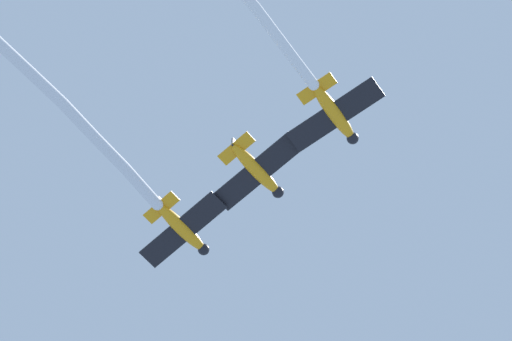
% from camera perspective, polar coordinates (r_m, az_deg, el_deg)
% --- Properties ---
extents(airplane_lead, '(5.01, 6.70, 1.67)m').
position_cam_1_polar(airplane_lead, '(76.11, 3.78, 2.73)').
color(airplane_lead, orange).
extents(airplane_left_wing, '(5.12, 6.77, 1.67)m').
position_cam_1_polar(airplane_left_wing, '(77.65, 0.06, 0.00)').
color(airplane_left_wing, orange).
extents(airplane_right_wing, '(5.13, 6.77, 1.67)m').
position_cam_1_polar(airplane_right_wing, '(79.13, -3.53, -2.79)').
color(airplane_right_wing, orange).
extents(smoke_trail_right_wing, '(18.92, 3.52, 1.49)m').
position_cam_1_polar(smoke_trail_right_wing, '(76.39, -9.29, 3.17)').
color(smoke_trail_right_wing, white).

